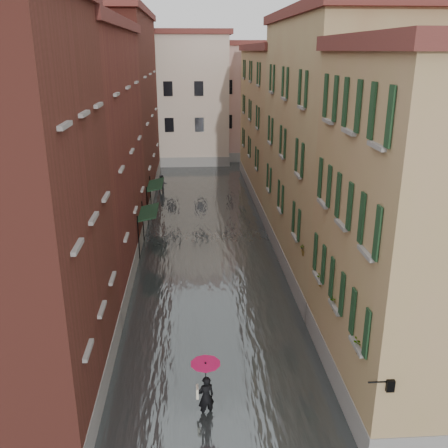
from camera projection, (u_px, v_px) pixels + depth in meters
name	position (u px, v px, depth m)	size (l,w,h in m)	color
ground	(217.00, 357.00, 19.81)	(120.00, 120.00, 0.00)	#5A595C
floodwater	(207.00, 238.00, 32.02)	(10.00, 60.00, 0.20)	#454B4D
building_left_mid	(73.00, 158.00, 25.79)	(6.00, 14.00, 12.50)	brown
building_left_far	(113.00, 110.00, 39.68)	(6.00, 16.00, 14.00)	brown
building_right_near	(431.00, 235.00, 16.46)	(6.00, 8.00, 11.50)	#A38A54
building_right_mid	(339.00, 150.00, 26.58)	(6.00, 14.00, 13.00)	tan
building_right_far	(286.00, 125.00, 40.96)	(6.00, 16.00, 11.50)	#A38A54
building_end_cream	(170.00, 100.00, 53.28)	(12.00, 9.00, 13.00)	beige
building_end_pink	(252.00, 103.00, 55.89)	(10.00, 9.00, 12.00)	tan
awning_near	(148.00, 213.00, 29.28)	(1.09, 2.91, 2.80)	black
awning_far	(155.00, 186.00, 35.26)	(1.09, 3.13, 2.80)	black
wall_lantern	(389.00, 384.00, 13.43)	(0.71, 0.22, 0.35)	black
window_planters	(330.00, 281.00, 18.27)	(0.59, 8.42, 0.84)	brown
pedestrian_main	(206.00, 384.00, 16.18)	(0.99, 0.99, 2.06)	black
pedestrian_far	(162.00, 185.00, 42.12)	(0.78, 0.61, 1.61)	black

